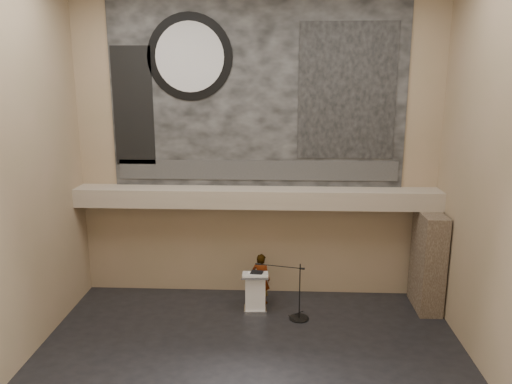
{
  "coord_description": "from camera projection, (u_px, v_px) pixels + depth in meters",
  "views": [
    {
      "loc": [
        0.6,
        -9.69,
        6.29
      ],
      "look_at": [
        0.0,
        3.2,
        3.2
      ],
      "focal_mm": 35.0,
      "sensor_mm": 36.0,
      "label": 1
    }
  ],
  "objects": [
    {
      "name": "banner_clock_rim",
      "position": [
        190.0,
        57.0,
        13.25
      ],
      "size": [
        2.3,
        0.02,
        2.3
      ],
      "primitive_type": "cylinder",
      "rotation": [
        1.57,
        0.0,
        0.0
      ],
      "color": "black",
      "rests_on": "banner"
    },
    {
      "name": "papers",
      "position": [
        251.0,
        274.0,
        13.22
      ],
      "size": [
        0.23,
        0.3,
        0.0
      ],
      "primitive_type": "cube",
      "rotation": [
        0.0,
        0.0,
        -0.1
      ],
      "color": "white",
      "rests_on": "lectern"
    },
    {
      "name": "lectern",
      "position": [
        255.0,
        292.0,
        13.4
      ],
      "size": [
        0.7,
        0.52,
        1.13
      ],
      "rotation": [
        0.0,
        0.0,
        0.05
      ],
      "color": "silver",
      "rests_on": "floor"
    },
    {
      "name": "sprinkler_right",
      "position": [
        326.0,
        209.0,
        13.65
      ],
      "size": [
        0.04,
        0.04,
        0.06
      ],
      "primitive_type": "cylinder",
      "color": "#B2893D",
      "rests_on": "soffit"
    },
    {
      "name": "wall_left",
      "position": [
        4.0,
        176.0,
        10.14
      ],
      "size": [
        0.02,
        8.0,
        8.5
      ],
      "primitive_type": "cube",
      "color": "#8F7D5B",
      "rests_on": "floor"
    },
    {
      "name": "banner_building_print",
      "position": [
        347.0,
        92.0,
        13.27
      ],
      "size": [
        2.6,
        0.02,
        3.6
      ],
      "primitive_type": "cube",
      "color": "black",
      "rests_on": "banner"
    },
    {
      "name": "banner_clock_face",
      "position": [
        190.0,
        57.0,
        13.23
      ],
      "size": [
        1.84,
        0.02,
        1.84
      ],
      "primitive_type": "cylinder",
      "rotation": [
        1.57,
        0.0,
        0.0
      ],
      "color": "silver",
      "rests_on": "banner"
    },
    {
      "name": "speaker_person",
      "position": [
        261.0,
        279.0,
        13.84
      ],
      "size": [
        0.62,
        0.51,
        1.45
      ],
      "primitive_type": "imported",
      "rotation": [
        0.0,
        0.0,
        2.79
      ],
      "color": "silver",
      "rests_on": "floor"
    },
    {
      "name": "stone_pier",
      "position": [
        428.0,
        261.0,
        13.45
      ],
      "size": [
        0.6,
        1.4,
        2.7
      ],
      "primitive_type": "cube",
      "color": "#44362A",
      "rests_on": "floor"
    },
    {
      "name": "wall_back",
      "position": [
        257.0,
        148.0,
        13.8
      ],
      "size": [
        10.0,
        0.02,
        8.5
      ],
      "primitive_type": "cube",
      "color": "#8F7D5B",
      "rests_on": "floor"
    },
    {
      "name": "soffit",
      "position": [
        257.0,
        197.0,
        13.72
      ],
      "size": [
        10.0,
        0.8,
        0.5
      ],
      "primitive_type": "cube",
      "color": "gray",
      "rests_on": "wall_back"
    },
    {
      "name": "wall_right",
      "position": [
        505.0,
        181.0,
        9.69
      ],
      "size": [
        0.02,
        8.0,
        8.5
      ],
      "primitive_type": "cube",
      "color": "#8F7D5B",
      "rests_on": "floor"
    },
    {
      "name": "banner_text_strip",
      "position": [
        257.0,
        170.0,
        13.88
      ],
      "size": [
        7.76,
        0.02,
        0.55
      ],
      "primitive_type": "cube",
      "color": "#2F2F2F",
      "rests_on": "banner"
    },
    {
      "name": "banner",
      "position": [
        257.0,
        95.0,
        13.44
      ],
      "size": [
        8.0,
        0.05,
        5.0
      ],
      "primitive_type": "cube",
      "color": "black",
      "rests_on": "wall_back"
    },
    {
      "name": "binder",
      "position": [
        257.0,
        273.0,
        13.26
      ],
      "size": [
        0.36,
        0.31,
        0.04
      ],
      "primitive_type": "cube",
      "rotation": [
        0.0,
        0.0,
        -0.18
      ],
      "color": "black",
      "rests_on": "lectern"
    },
    {
      "name": "mic_stand",
      "position": [
        298.0,
        311.0,
        13.06
      ],
      "size": [
        1.41,
        0.53,
        1.53
      ],
      "rotation": [
        0.0,
        0.0,
        -0.22
      ],
      "color": "black",
      "rests_on": "floor"
    },
    {
      "name": "floor",
      "position": [
        249.0,
        368.0,
        10.91
      ],
      "size": [
        10.0,
        10.0,
        0.0
      ],
      "primitive_type": "plane",
      "color": "black",
      "rests_on": "ground"
    },
    {
      "name": "sprinkler_left",
      "position": [
        199.0,
        207.0,
        13.81
      ],
      "size": [
        0.04,
        0.04,
        0.06
      ],
      "primitive_type": "cylinder",
      "color": "#B2893D",
      "rests_on": "soffit"
    },
    {
      "name": "wall_front",
      "position": [
        228.0,
        246.0,
        6.03
      ],
      "size": [
        10.0,
        0.02,
        8.5
      ],
      "primitive_type": "cube",
      "color": "#8F7D5B",
      "rests_on": "floor"
    },
    {
      "name": "banner_brick_print",
      "position": [
        133.0,
        106.0,
        13.62
      ],
      "size": [
        1.1,
        0.02,
        3.2
      ],
      "primitive_type": "cube",
      "color": "black",
      "rests_on": "banner"
    }
  ]
}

